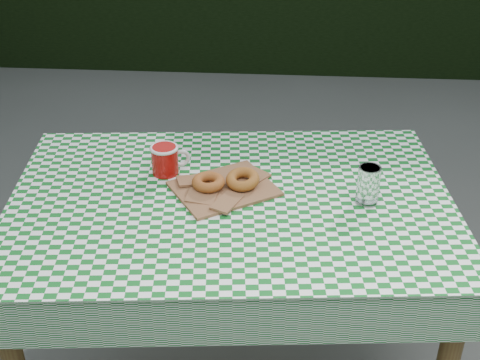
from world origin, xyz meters
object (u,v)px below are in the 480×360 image
drinking_glass (368,185)px  coffee_mug (165,160)px  paper_bag (224,188)px  table (232,298)px

drinking_glass → coffee_mug: bearing=168.2°
paper_bag → coffee_mug: bearing=155.3°
table → drinking_glass: drinking_glass is taller
drinking_glass → paper_bag: bearing=174.7°
paper_bag → drinking_glass: drinking_glass is taller
coffee_mug → drinking_glass: bearing=-30.0°
paper_bag → coffee_mug: coffee_mug is taller
table → paper_bag: bearing=111.6°
table → coffee_mug: coffee_mug is taller
table → coffee_mug: (-0.22, 0.14, 0.43)m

